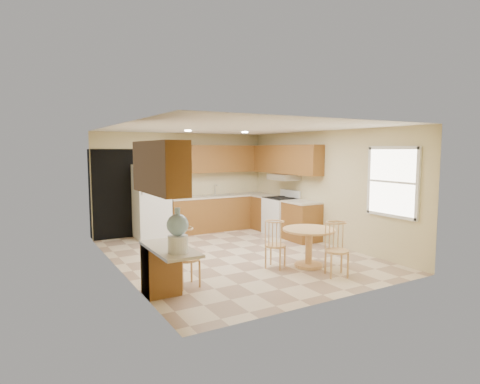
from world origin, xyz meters
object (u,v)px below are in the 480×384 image
refrigerator (152,201)px  stove (281,216)px  dining_table (309,242)px  chair_table_a (278,240)px  water_crock (178,232)px  chair_table_b (341,245)px  chair_desk (189,252)px

refrigerator → stove: 3.15m
refrigerator → dining_table: refrigerator is taller
refrigerator → chair_table_a: 3.74m
dining_table → water_crock: bearing=-165.9°
water_crock → refrigerator: bearing=76.6°
stove → chair_table_b: bearing=-109.4°
dining_table → refrigerator: bearing=114.3°
chair_table_a → water_crock: (-2.18, -0.86, 0.52)m
dining_table → water_crock: water_crock is taller
refrigerator → chair_desk: 3.75m
stove → chair_desk: 4.26m
chair_table_a → chair_table_b: 1.09m
stove → chair_desk: size_ratio=1.20×
chair_table_a → dining_table: bearing=37.0°
chair_desk → water_crock: bearing=-34.1°
chair_table_b → water_crock: size_ratio=1.54×
stove → dining_table: bearing=-115.5°
water_crock → stove: bearing=39.1°
refrigerator → water_crock: 4.53m
stove → chair_table_b: (-1.14, -3.24, 0.07)m
refrigerator → water_crock: (-1.05, -4.41, 0.16)m
dining_table → chair_table_a: (-0.55, 0.17, 0.06)m
stove → chair_desk: (-3.47, -2.47, 0.08)m
stove → dining_table: 2.77m
chair_table_b → chair_desk: (-2.33, 0.77, 0.01)m
water_crock → chair_table_a: bearing=21.4°
dining_table → chair_desk: 2.29m
chair_table_b → chair_desk: size_ratio=0.98×
refrigerator → chair_table_b: refrigerator is taller
refrigerator → chair_desk: (-0.60, -3.69, -0.32)m
dining_table → chair_desk: bearing=179.1°
chair_desk → water_crock: (-0.45, -0.72, 0.48)m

